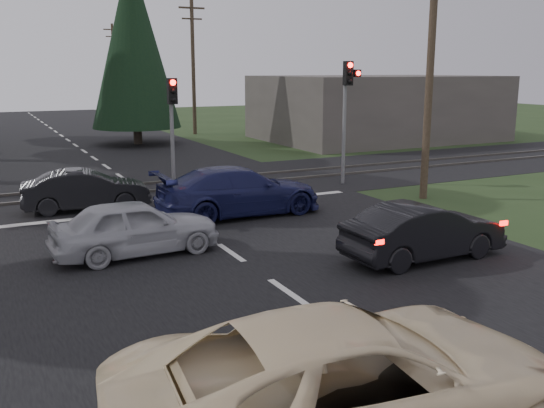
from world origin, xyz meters
TOP-DOWN VIEW (x-y plane):
  - ground at (0.00, 0.00)m, footprint 120.00×120.00m
  - road at (0.00, 10.00)m, footprint 14.00×100.00m
  - rail_corridor at (0.00, 12.00)m, footprint 120.00×8.00m
  - stop_line at (0.00, 8.20)m, footprint 13.00×0.35m
  - rail_near at (0.00, 11.20)m, footprint 120.00×0.12m
  - rail_far at (0.00, 12.80)m, footprint 120.00×0.12m
  - traffic_signal_right at (7.55, 9.47)m, footprint 0.68×0.48m
  - traffic_signal_center at (1.00, 10.68)m, footprint 0.32×0.48m
  - utility_pole_near at (8.50, 6.00)m, footprint 1.80×0.26m
  - utility_pole_mid at (8.50, 30.00)m, footprint 1.80×0.26m
  - utility_pole_far at (8.50, 55.00)m, footprint 1.80×0.26m
  - conifer_tree at (3.50, 26.00)m, footprint 5.20×5.20m
  - building_right at (18.00, 22.00)m, footprint 14.00×10.00m
  - cream_coupe at (-1.66, -4.78)m, footprint 5.99×3.18m
  - dark_hatchback at (3.90, 0.54)m, footprint 4.06×1.50m
  - silver_car at (-2.11, 3.89)m, footprint 4.08×1.80m
  - blue_sedan at (1.76, 6.56)m, footprint 5.17×2.15m
  - dark_car_far at (-2.33, 9.33)m, footprint 4.01×1.75m

SIDE VIEW (x-z plane):
  - ground at x=0.00m, z-range 0.00..0.00m
  - road at x=0.00m, z-range 0.00..0.01m
  - rail_corridor at x=0.00m, z-range 0.00..0.01m
  - stop_line at x=0.00m, z-range 0.01..0.01m
  - rail_near at x=0.00m, z-range 0.00..0.10m
  - rail_far at x=0.00m, z-range 0.00..0.10m
  - dark_car_far at x=-2.33m, z-range 0.00..1.28m
  - dark_hatchback at x=3.90m, z-range 0.00..1.33m
  - silver_car at x=-2.11m, z-range 0.00..1.36m
  - blue_sedan at x=1.76m, z-range 0.00..1.49m
  - cream_coupe at x=-1.66m, z-range 0.00..1.60m
  - building_right at x=18.00m, z-range 0.00..4.00m
  - traffic_signal_center at x=1.00m, z-range 0.76..4.86m
  - traffic_signal_right at x=7.55m, z-range 0.96..5.66m
  - utility_pole_near at x=8.50m, z-range 0.23..9.23m
  - utility_pole_mid at x=8.50m, z-range 0.23..9.23m
  - utility_pole_far at x=8.50m, z-range 0.23..9.23m
  - conifer_tree at x=3.50m, z-range 0.49..11.49m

